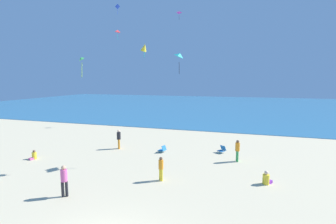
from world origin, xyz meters
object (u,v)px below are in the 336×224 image
at_px(person_2, 34,156).
at_px(kite_teal, 180,55).
at_px(person_0, 64,179).
at_px(kite_blue, 117,7).
at_px(kite_yellow, 144,47).
at_px(person_5, 237,149).
at_px(person_6, 266,179).
at_px(kite_red, 118,31).
at_px(person_3, 161,167).
at_px(person_4, 119,138).
at_px(beach_chair_far_left, 163,149).
at_px(kite_green, 81,59).
at_px(beach_chair_far_right, 222,149).
at_px(kite_magenta, 179,12).

bearing_deg(person_2, kite_teal, 122.07).
height_order(person_0, kite_blue, kite_blue).
height_order(person_2, kite_yellow, kite_yellow).
distance_m(person_5, person_6, 4.02).
bearing_deg(person_2, person_6, 107.31).
xyz_separation_m(kite_teal, kite_red, (-6.96, 3.90, 2.74)).
height_order(person_3, person_4, person_4).
distance_m(person_4, kite_teal, 8.94).
bearing_deg(kite_yellow, person_0, -109.81).
bearing_deg(kite_blue, kite_red, -61.92).
bearing_deg(beach_chair_far_left, kite_teal, 154.81).
height_order(person_5, person_6, person_5).
distance_m(kite_yellow, kite_green, 4.14).
distance_m(person_3, person_4, 7.83).
relative_size(person_4, kite_blue, 1.35).
xyz_separation_m(beach_chair_far_left, beach_chair_far_right, (4.68, 1.26, 0.03)).
bearing_deg(person_6, kite_red, 102.58).
distance_m(person_6, kite_green, 12.95).
bearing_deg(kite_green, kite_red, 103.24).
distance_m(person_0, kite_teal, 10.76).
xyz_separation_m(person_6, kite_red, (-12.79, 6.55, 10.10)).
height_order(person_0, kite_red, kite_red).
bearing_deg(person_5, person_6, 99.54).
height_order(beach_chair_far_left, person_6, person_6).
relative_size(person_4, kite_red, 1.82).
relative_size(beach_chair_far_right, person_3, 0.53).
bearing_deg(person_6, person_2, 131.03).
distance_m(person_2, kite_magenta, 24.72).
height_order(person_5, kite_green, kite_green).
distance_m(beach_chair_far_left, kite_magenta, 20.65).
height_order(kite_yellow, kite_green, kite_yellow).
distance_m(kite_magenta, kite_yellow, 18.92).
height_order(beach_chair_far_left, beach_chair_far_right, beach_chair_far_right).
bearing_deg(person_2, person_4, 149.01).
xyz_separation_m(person_3, kite_green, (-4.94, -0.34, 6.32)).
relative_size(beach_chair_far_right, person_0, 0.47).
bearing_deg(beach_chair_far_right, person_2, -30.22).
bearing_deg(kite_magenta, person_5, -60.75).
bearing_deg(person_3, person_6, -45.79).
xyz_separation_m(kite_blue, kite_green, (5.85, -15.56, -7.66)).
bearing_deg(kite_teal, beach_chair_far_left, 139.97).
bearing_deg(kite_teal, person_0, -119.23).
relative_size(person_0, person_5, 1.03).
xyz_separation_m(kite_red, kite_green, (1.94, -8.23, -3.24)).
xyz_separation_m(beach_chair_far_left, kite_blue, (-9.06, 9.71, 14.56)).
bearing_deg(kite_blue, kite_green, -69.40).
xyz_separation_m(person_3, kite_yellow, (-1.96, 2.39, 7.22)).
distance_m(person_2, kite_green, 8.91).
xyz_separation_m(person_6, kite_teal, (-5.84, 2.65, 7.36)).
xyz_separation_m(beach_chair_far_right, person_5, (1.24, -1.85, 0.64)).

